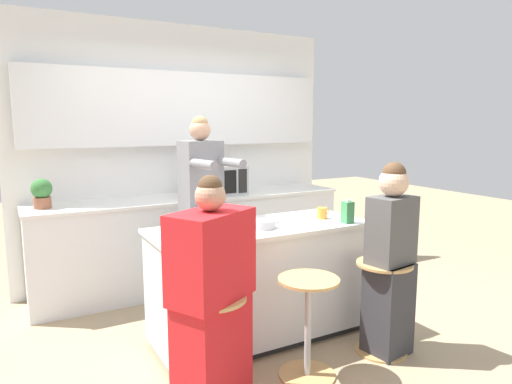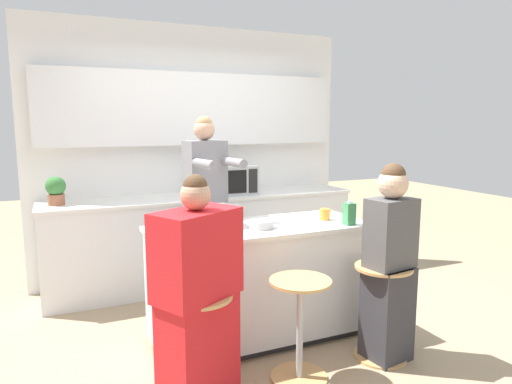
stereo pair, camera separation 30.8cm
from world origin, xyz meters
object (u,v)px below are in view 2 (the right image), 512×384
cooking_pot (223,216)px  juice_carton (349,214)px  person_cooking (206,218)px  fruit_bowl (262,224)px  bar_stool_leftmost (199,341)px  microwave (229,180)px  person_seated_near (389,269)px  potted_plant (56,190)px  coffee_cup_near (325,214)px  bar_stool_rightmost (382,305)px  coffee_cup_far (202,230)px  person_wrapped_blanket (198,302)px  kitchen_island (260,282)px  bar_stool_center (300,322)px

cooking_pot → juice_carton: juice_carton is taller
person_cooking → juice_carton: (0.89, -0.81, 0.12)m
person_cooking → fruit_bowl: person_cooking is taller
bar_stool_leftmost → fruit_bowl: bearing=39.5°
person_cooking → microwave: person_cooking is taller
bar_stool_leftmost → microwave: microwave is taller
juice_carton → bar_stool_leftmost: bearing=-164.0°
person_cooking → person_seated_near: bearing=-59.1°
potted_plant → bar_stool_leftmost: bearing=-70.2°
person_seated_near → fruit_bowl: size_ratio=7.69×
cooking_pot → microwave: 1.39m
bar_stool_leftmost → coffee_cup_near: size_ratio=5.91×
person_cooking → coffee_cup_near: size_ratio=15.06×
bar_stool_rightmost → cooking_pot: (-0.94, 0.72, 0.59)m
fruit_bowl → juice_carton: (0.66, -0.16, 0.06)m
cooking_pot → microwave: microwave is taller
bar_stool_rightmost → fruit_bowl: 1.04m
person_cooking → potted_plant: size_ratio=6.59×
bar_stool_leftmost → bar_stool_rightmost: (1.35, -0.00, 0.00)m
coffee_cup_far → person_wrapped_blanket: bearing=-110.0°
person_cooking → kitchen_island: bearing=-73.3°
bar_stool_center → microwave: (0.26, 2.01, 0.70)m
person_wrapped_blanket → microwave: 2.29m
person_seated_near → cooking_pot: (-0.96, 0.75, 0.32)m
person_wrapped_blanket → coffee_cup_near: person_wrapped_blanket is taller
bar_stool_leftmost → coffee_cup_near: coffee_cup_near is taller
bar_stool_center → coffee_cup_near: size_ratio=5.91×
fruit_bowl → potted_plant: potted_plant is taller
bar_stool_leftmost → bar_stool_center: 0.68m
kitchen_island → potted_plant: 2.09m
fruit_bowl → coffee_cup_near: bearing=6.3°
kitchen_island → microwave: size_ratio=3.18×
kitchen_island → potted_plant: (-1.41, 1.41, 0.62)m
bar_stool_leftmost → person_seated_near: (1.38, -0.03, 0.27)m
person_cooking → person_wrapped_blanket: (-0.44, -1.22, -0.22)m
kitchen_island → potted_plant: size_ratio=6.41×
fruit_bowl → coffee_cup_far: (-0.48, -0.04, 0.01)m
person_cooking → fruit_bowl: bearing=-77.9°
cooking_pot → coffee_cup_far: size_ratio=3.24×
coffee_cup_far → bar_stool_rightmost: bearing=-23.0°
juice_carton → microwave: size_ratio=0.35×
coffee_cup_near → person_seated_near: bearing=-78.0°
cooking_pot → fruit_bowl: (0.24, -0.18, -0.05)m
kitchen_island → person_cooking: bearing=113.7°
bar_stool_leftmost → person_seated_near: bearing=-1.3°
person_seated_near → coffee_cup_near: size_ratio=12.23×
bar_stool_rightmost → bar_stool_leftmost: bearing=179.9°
coffee_cup_far → potted_plant: (-0.91, 1.54, 0.13)m
person_wrapped_blanket → potted_plant: bearing=80.6°
microwave → fruit_bowl: bearing=-101.1°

